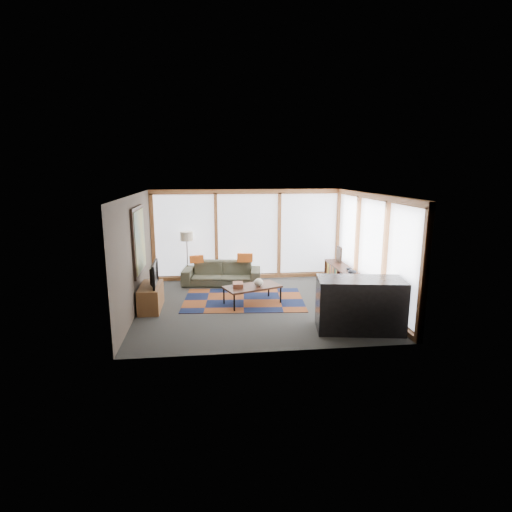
{
  "coord_description": "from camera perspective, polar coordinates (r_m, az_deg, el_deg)",
  "views": [
    {
      "loc": [
        -1.08,
        -8.93,
        3.12
      ],
      "look_at": [
        0.0,
        0.4,
        1.1
      ],
      "focal_mm": 28.0,
      "sensor_mm": 36.0,
      "label": 1
    }
  ],
  "objects": [
    {
      "name": "rug",
      "position": [
        9.86,
        -1.77,
        -6.27
      ],
      "size": [
        3.05,
        2.1,
        0.01
      ],
      "primitive_type": "cube",
      "rotation": [
        0.0,
        0.0,
        -0.08
      ],
      "color": "brown",
      "rests_on": "ground"
    },
    {
      "name": "bar_counter",
      "position": [
        8.18,
        14.62,
        -6.76
      ],
      "size": [
        1.77,
        1.03,
        1.05
      ],
      "primitive_type": "cube",
      "rotation": [
        0.0,
        0.0,
        -0.16
      ],
      "color": "black",
      "rests_on": "ground"
    },
    {
      "name": "book_stack",
      "position": [
        9.41,
        -2.58,
        -4.14
      ],
      "size": [
        0.25,
        0.31,
        0.1
      ],
      "primitive_type": "cube",
      "rotation": [
        0.0,
        0.0,
        -0.04
      ],
      "color": "brown",
      "rests_on": "coffee_table"
    },
    {
      "name": "television",
      "position": [
        9.34,
        -14.78,
        -2.5
      ],
      "size": [
        0.16,
        0.93,
        0.54
      ],
      "primitive_type": "imported",
      "rotation": [
        0.0,
        0.0,
        1.61
      ],
      "color": "black",
      "rests_on": "tv_console"
    },
    {
      "name": "shelf_picture",
      "position": [
        11.43,
        11.79,
        0.23
      ],
      "size": [
        0.05,
        0.35,
        0.45
      ],
      "primitive_type": "cube",
      "rotation": [
        0.0,
        0.0,
        0.02
      ],
      "color": "black",
      "rests_on": "bookshelf"
    },
    {
      "name": "vase",
      "position": [
        9.43,
        0.37,
        -3.79
      ],
      "size": [
        0.24,
        0.24,
        0.19
      ],
      "primitive_type": "ellipsoid",
      "rotation": [
        0.0,
        0.0,
        0.11
      ],
      "color": "beige",
      "rests_on": "coffee_table"
    },
    {
      "name": "tv_console",
      "position": [
        9.49,
        -14.78,
        -5.7
      ],
      "size": [
        0.46,
        1.11,
        0.56
      ],
      "primitive_type": "cube",
      "color": "brown",
      "rests_on": "ground"
    },
    {
      "name": "coffee_table",
      "position": [
        9.54,
        -0.53,
        -5.57
      ],
      "size": [
        1.45,
        1.09,
        0.44
      ],
      "primitive_type": null,
      "rotation": [
        0.0,
        0.0,
        0.38
      ],
      "color": "#331E12",
      "rests_on": "ground"
    },
    {
      "name": "ground",
      "position": [
        9.52,
        0.28,
        -6.99
      ],
      "size": [
        5.5,
        5.5,
        0.0
      ],
      "primitive_type": "plane",
      "color": "#2B2B29",
      "rests_on": "ground"
    },
    {
      "name": "room_envelope",
      "position": [
        9.75,
        2.78,
        2.8
      ],
      "size": [
        5.52,
        5.02,
        2.62
      ],
      "color": "#443C33",
      "rests_on": "ground"
    },
    {
      "name": "pillow_right",
      "position": [
        11.08,
        -1.59,
        -0.24
      ],
      "size": [
        0.45,
        0.19,
        0.24
      ],
      "primitive_type": "cube",
      "rotation": [
        0.0,
        0.0,
        -0.14
      ],
      "color": "#CB581B",
      "rests_on": "sofa"
    },
    {
      "name": "bookshelf",
      "position": [
        10.86,
        12.52,
        -3.25
      ],
      "size": [
        0.43,
        2.34,
        0.58
      ],
      "primitive_type": null,
      "color": "#331E12",
      "rests_on": "ground"
    },
    {
      "name": "bowl_a",
      "position": [
        10.26,
        13.55,
        -2.19
      ],
      "size": [
        0.23,
        0.23,
        0.11
      ],
      "primitive_type": "ellipsoid",
      "rotation": [
        0.0,
        0.0,
        0.05
      ],
      "color": "black",
      "rests_on": "bookshelf"
    },
    {
      "name": "pillow_left",
      "position": [
        11.08,
        -8.5,
        -0.45
      ],
      "size": [
        0.39,
        0.21,
        0.21
      ],
      "primitive_type": "cube",
      "rotation": [
        0.0,
        0.0,
        0.26
      ],
      "color": "#CB581B",
      "rests_on": "sofa"
    },
    {
      "name": "floor_lamp",
      "position": [
        11.45,
        -9.78,
        -0.12
      ],
      "size": [
        0.36,
        0.36,
        1.45
      ],
      "primitive_type": null,
      "color": "black",
      "rests_on": "ground"
    },
    {
      "name": "bowl_b",
      "position": [
        10.61,
        13.15,
        -1.79
      ],
      "size": [
        0.17,
        0.17,
        0.08
      ],
      "primitive_type": "ellipsoid",
      "rotation": [
        0.0,
        0.0,
        -0.14
      ],
      "color": "black",
      "rests_on": "bookshelf"
    },
    {
      "name": "sofa",
      "position": [
        11.18,
        -4.92,
        -2.45
      ],
      "size": [
        2.24,
        1.13,
        0.63
      ],
      "primitive_type": "imported",
      "rotation": [
        0.0,
        0.0,
        -0.14
      ],
      "color": "#37382A",
      "rests_on": "ground"
    }
  ]
}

